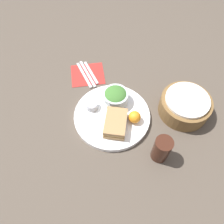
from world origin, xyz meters
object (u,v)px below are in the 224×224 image
Objects in this scene: drink_glass at (162,149)px; fork at (84,75)px; sandwich at (116,123)px; spoon at (91,73)px; plate at (112,116)px; bread_basket at (185,105)px; knife at (88,74)px; dressing_cup at (92,106)px; salad_bowl at (115,96)px.

fork is (-0.44, -0.25, -0.05)m from drink_glass.
sandwich is at bearing -133.66° from drink_glass.
spoon is (-0.01, 0.03, 0.00)m from fork.
bread_basket is at bearing 87.40° from plate.
drink_glass is 0.51m from knife.
spoon is (-0.21, 0.01, -0.03)m from dressing_cup.
fork is at bearing -174.43° from dressing_cup.
knife is (-0.45, -0.23, -0.05)m from drink_glass.
bread_basket reaches higher than fork.
salad_bowl reaches higher than sandwich.
bread_basket is at bearing 74.00° from salad_bowl.
dressing_cup is 0.39m from bread_basket.
spoon is at bearing -167.63° from sandwich.
fork is at bearing -161.26° from sandwich.
drink_glass is at bearing -40.25° from bread_basket.
drink_glass is at bearing 46.34° from sandwich.
salad_bowl is 0.23m from fork.
salad_bowl is 0.70× the size of spoon.
plate is 2.73× the size of drink_glass.
spoon is at bearing -154.80° from drink_glass.
fork is 0.02m from knife.
bread_basket is 1.21× the size of fork.
plate reaches higher than spoon.
dressing_cup is at bearing -136.54° from drink_glass.
plate is at bearing -20.33° from salad_bowl.
plate is at bearing -176.16° from fork.
salad_bowl is (-0.07, 0.02, 0.04)m from plate.
dressing_cup is (0.02, -0.10, -0.02)m from salad_bowl.
dressing_cup reaches higher than plate.
salad_bowl is 0.22m from spoon.
knife is at bearing -162.49° from plate.
fork and spoon have the same top height.
spoon is (-0.19, -0.09, -0.05)m from salad_bowl.
drink_glass is 0.51m from spoon.
fork is (-0.18, -0.12, -0.05)m from salad_bowl.
salad_bowl is 0.29m from drink_glass.
plate is 2.05× the size of spoon.
drink_glass reaches higher than bread_basket.
spoon is at bearing -166.33° from plate.
fork is (-0.31, -0.10, -0.04)m from sandwich.
bread_basket reaches higher than salad_bowl.
bread_basket reaches higher than knife.
salad_bowl is 0.93× the size of drink_glass.
knife is at bearing 90.00° from spoon.
bread_basket reaches higher than plate.
drink_glass reaches higher than plate.
drink_glass reaches higher than salad_bowl.
spoon is (-0.32, -0.07, -0.04)m from sandwich.
bread_basket is at bearing -144.37° from spoon.
salad_bowl is at bearing -163.91° from fork.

